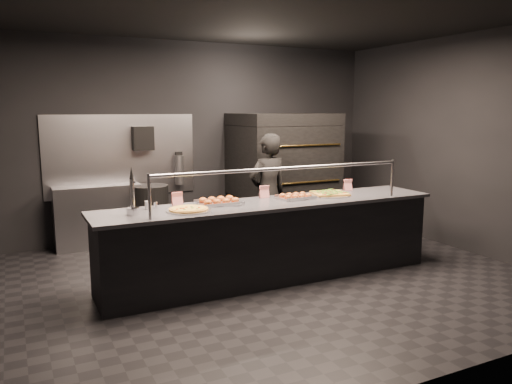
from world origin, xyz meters
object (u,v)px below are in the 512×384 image
pizza_oven (283,173)px  slider_tray_b (296,197)px  round_pizza (189,209)px  square_pizza (330,194)px  trash_bin (151,215)px  beer_tap (133,201)px  worker (268,193)px  towel_dispenser (143,138)px  prep_shelf (98,216)px  fire_extinguisher (179,169)px  service_counter (272,240)px  slider_tray_a (219,201)px

pizza_oven → slider_tray_b: 2.02m
round_pizza → square_pizza: square_pizza is taller
round_pizza → trash_bin: bearing=86.1°
beer_tap → slider_tray_b: (1.95, 0.08, -0.12)m
square_pizza → round_pizza: bearing=-175.4°
worker → beer_tap: bearing=17.9°
towel_dispenser → prep_shelf: bearing=-174.3°
fire_extinguisher → slider_tray_b: (0.70, -2.34, -0.12)m
prep_shelf → towel_dispenser: bearing=5.7°
towel_dispenser → slider_tray_b: (1.25, -2.33, -0.61)m
service_counter → slider_tray_b: service_counter is taller
beer_tap → slider_tray_b: 1.95m
towel_dispenser → slider_tray_b: size_ratio=0.77×
worker → prep_shelf: bearing=-40.5°
service_counter → slider_tray_b: bearing=10.5°
slider_tray_a → slider_tray_b: 0.95m
fire_extinguisher → square_pizza: bearing=-62.7°
slider_tray_a → worker: (1.08, 0.88, -0.12)m
beer_tap → round_pizza: bearing=-5.9°
worker → service_counter: bearing=56.2°
beer_tap → trash_bin: bearing=71.5°
beer_tap → slider_tray_a: beer_tap is taller
service_counter → prep_shelf: 2.82m
prep_shelf → towel_dispenser: (0.70, 0.07, 1.10)m
trash_bin → worker: worker is taller
beer_tap → square_pizza: beer_tap is taller
trash_bin → worker: bearing=-38.7°
towel_dispenser → trash_bin: towel_dispenser is taller
slider_tray_a → square_pizza: size_ratio=1.10×
square_pizza → towel_dispenser: bearing=127.1°
slider_tray_b → towel_dispenser: bearing=118.2°
service_counter → round_pizza: bearing=-176.1°
towel_dispenser → fire_extinguisher: 0.74m
pizza_oven → worker: size_ratio=1.16×
round_pizza → slider_tray_a: bearing=27.1°
worker → slider_tray_b: bearing=73.4°
beer_tap → worker: bearing=26.7°
service_counter → pizza_oven: bearing=57.7°
slider_tray_b → square_pizza: 0.50m
beer_tap → slider_tray_b: beer_tap is taller
fire_extinguisher → trash_bin: fire_extinguisher is taller
round_pizza → worker: 1.88m
pizza_oven → towel_dispenser: (-2.10, 0.49, 0.58)m
beer_tap → trash_bin: 2.34m
slider_tray_a → worker: bearing=39.2°
prep_shelf → worker: (2.08, -1.29, 0.38)m
service_counter → towel_dispenser: size_ratio=11.71×
slider_tray_b → square_pizza: slider_tray_b is taller
pizza_oven → slider_tray_a: bearing=-135.8°
towel_dispenser → pizza_oven: bearing=-13.1°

